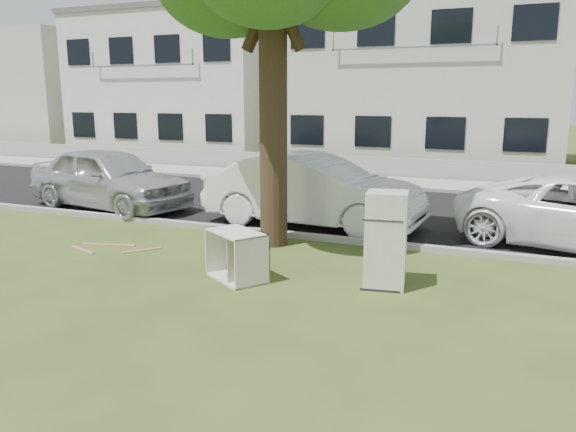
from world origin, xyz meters
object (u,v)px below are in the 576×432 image
at_px(fridge, 386,240).
at_px(car_left, 109,178).
at_px(cabinet, 237,255).
at_px(car_center, 313,191).

xyz_separation_m(fridge, car_left, (-8.17, 3.42, 0.07)).
relative_size(cabinet, car_center, 0.20).
bearing_deg(fridge, cabinet, -174.93).
relative_size(cabinet, car_left, 0.21).
distance_m(cabinet, car_left, 7.11).
bearing_deg(car_left, cabinet, -113.95).
bearing_deg(fridge, car_left, 148.68).
height_order(fridge, car_left, car_left).
relative_size(fridge, car_center, 0.30).
xyz_separation_m(fridge, car_center, (-2.50, 3.53, 0.07)).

